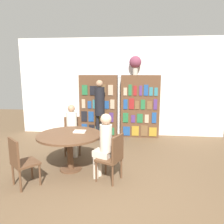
% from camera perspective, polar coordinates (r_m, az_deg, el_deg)
% --- Properties ---
extents(ground_plane, '(16.00, 16.00, 0.00)m').
position_cam_1_polar(ground_plane, '(3.49, -3.18, -24.16)').
color(ground_plane, brown).
extents(wall_back, '(6.40, 0.07, 3.00)m').
position_cam_1_polar(wall_back, '(6.84, 2.04, 6.51)').
color(wall_back, silver).
rests_on(wall_back, ground_plane).
extents(bookshelf_left, '(1.15, 0.34, 1.88)m').
position_cam_1_polar(bookshelf_left, '(6.79, -3.49, 1.63)').
color(bookshelf_left, brown).
rests_on(bookshelf_left, ground_plane).
extents(bookshelf_right, '(1.15, 0.34, 1.88)m').
position_cam_1_polar(bookshelf_right, '(6.70, 7.33, 1.44)').
color(bookshelf_right, brown).
rests_on(bookshelf_right, ground_plane).
extents(flower_vase, '(0.36, 0.36, 0.56)m').
position_cam_1_polar(flower_vase, '(6.62, 6.11, 12.62)').
color(flower_vase, '#B7AD9E').
rests_on(flower_vase, bookshelf_right).
extents(reading_table, '(1.29, 1.29, 0.75)m').
position_cam_1_polar(reading_table, '(4.49, -10.99, -7.11)').
color(reading_table, brown).
rests_on(reading_table, ground_plane).
extents(chair_near_camera, '(0.56, 0.56, 0.88)m').
position_cam_1_polar(chair_near_camera, '(4.14, -22.74, -11.52)').
color(chair_near_camera, brown).
rests_on(chair_near_camera, ground_plane).
extents(chair_left_side, '(0.48, 0.48, 0.88)m').
position_cam_1_polar(chair_left_side, '(5.48, -10.27, -5.50)').
color(chair_left_side, brown).
rests_on(chair_left_side, ground_plane).
extents(chair_far_side, '(0.52, 0.52, 0.88)m').
position_cam_1_polar(chair_far_side, '(4.01, 0.17, -11.36)').
color(chair_far_side, brown).
rests_on(chair_far_side, ground_plane).
extents(seated_reader_left, '(0.31, 0.39, 1.22)m').
position_cam_1_polar(seated_reader_left, '(5.25, -10.44, -4.03)').
color(seated_reader_left, silver).
rests_on(seated_reader_left, ground_plane).
extents(seated_reader_right, '(0.38, 0.33, 1.25)m').
position_cam_1_polar(seated_reader_right, '(4.03, -2.16, -8.05)').
color(seated_reader_right, beige).
rests_on(seated_reader_right, ground_plane).
extents(librarian_standing, '(0.29, 0.56, 1.75)m').
position_cam_1_polar(librarian_standing, '(6.26, -3.23, 2.09)').
color(librarian_standing, black).
rests_on(librarian_standing, ground_plane).
extents(open_book_on_table, '(0.24, 0.18, 0.03)m').
position_cam_1_polar(open_book_on_table, '(4.57, -8.45, -5.06)').
color(open_book_on_table, silver).
rests_on(open_book_on_table, reading_table).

